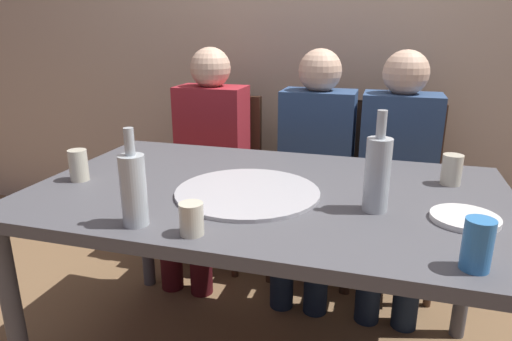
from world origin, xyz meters
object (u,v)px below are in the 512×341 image
(tumbler_far, at_px, (452,170))
(guest_by_wall, at_px, (397,167))
(dining_table, at_px, (267,209))
(guest_in_beanie, at_px, (314,160))
(plate_stack, at_px, (465,218))
(chair_left, at_px, (217,166))
(pizza_tray, at_px, (247,192))
(guest_in_sweater, at_px, (206,151))
(wine_bottle, at_px, (377,173))
(wine_glass, at_px, (78,165))
(tumbler_near, at_px, (192,219))
(soda_can, at_px, (477,245))
(chair_right, at_px, (395,182))
(chair_middle, at_px, (317,175))
(beer_bottle, at_px, (133,188))

(tumbler_far, distance_m, guest_by_wall, 0.55)
(dining_table, xyz_separation_m, guest_in_beanie, (0.04, 0.73, -0.03))
(plate_stack, height_order, chair_left, chair_left)
(pizza_tray, bearing_deg, guest_in_sweater, 120.88)
(wine_bottle, height_order, wine_glass, wine_bottle)
(pizza_tray, xyz_separation_m, chair_left, (-0.47, 0.94, -0.23))
(tumbler_near, xyz_separation_m, guest_in_sweater, (-0.42, 1.12, -0.14))
(soda_can, bearing_deg, tumbler_far, 88.69)
(chair_left, distance_m, chair_right, 0.96)
(pizza_tray, bearing_deg, guest_in_beanie, 83.28)
(soda_can, distance_m, guest_in_beanie, 1.25)
(pizza_tray, distance_m, soda_can, 0.71)
(soda_can, bearing_deg, chair_middle, 113.32)
(pizza_tray, distance_m, guest_by_wall, 0.94)
(wine_bottle, bearing_deg, chair_middle, 107.90)
(chair_middle, xyz_separation_m, chair_right, (0.39, 0.00, 0.00))
(beer_bottle, distance_m, tumbler_far, 1.07)
(chair_right, distance_m, guest_by_wall, 0.20)
(guest_in_beanie, relative_size, guest_by_wall, 1.00)
(beer_bottle, bearing_deg, guest_by_wall, 57.23)
(wine_glass, distance_m, plate_stack, 1.27)
(plate_stack, xyz_separation_m, guest_in_beanie, (-0.56, 0.83, -0.11))
(tumbler_far, bearing_deg, guest_in_beanie, 137.93)
(dining_table, height_order, pizza_tray, pizza_tray)
(plate_stack, xyz_separation_m, guest_by_wall, (-0.17, 0.83, -0.11))
(guest_by_wall, bearing_deg, chair_right, -90.00)
(dining_table, relative_size, guest_in_sweater, 1.36)
(chair_right, bearing_deg, soda_can, 96.75)
(beer_bottle, bearing_deg, soda_can, -0.11)
(chair_middle, distance_m, guest_in_sweater, 0.60)
(beer_bottle, xyz_separation_m, wine_glass, (-0.39, 0.28, -0.05))
(soda_can, xyz_separation_m, guest_in_sweater, (-1.11, 1.11, -0.16))
(tumbler_near, relative_size, chair_middle, 0.10)
(pizza_tray, bearing_deg, chair_right, 62.66)
(wine_glass, relative_size, chair_right, 0.12)
(dining_table, xyz_separation_m, soda_can, (0.59, -0.38, 0.13))
(guest_in_sweater, relative_size, guest_by_wall, 1.00)
(chair_right, bearing_deg, pizza_tray, 62.66)
(soda_can, height_order, chair_left, chair_left)
(guest_in_beanie, xyz_separation_m, guest_by_wall, (0.39, 0.00, 0.00))
(chair_middle, bearing_deg, wine_bottle, 107.90)
(beer_bottle, bearing_deg, pizza_tray, 54.46)
(wine_bottle, xyz_separation_m, chair_right, (0.08, 0.97, -0.35))
(soda_can, xyz_separation_m, plate_stack, (0.02, 0.28, -0.05))
(pizza_tray, distance_m, chair_left, 1.08)
(guest_in_sweater, bearing_deg, pizza_tray, 120.88)
(chair_right, bearing_deg, tumbler_near, 67.07)
(pizza_tray, relative_size, chair_left, 0.53)
(chair_middle, height_order, guest_in_beanie, guest_in_beanie)
(pizza_tray, xyz_separation_m, guest_by_wall, (0.49, 0.79, -0.11))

